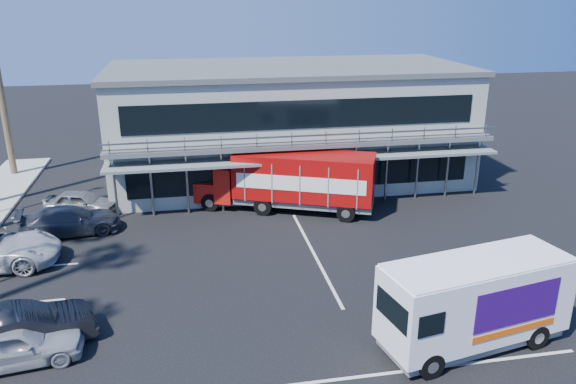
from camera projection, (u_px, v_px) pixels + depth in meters
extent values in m
plane|color=black|center=(283.00, 289.00, 23.21)|extent=(120.00, 120.00, 0.00)
cube|color=gray|center=(288.00, 125.00, 36.46)|extent=(22.00, 10.00, 7.00)
cube|color=#515454|center=(288.00, 68.00, 35.25)|extent=(22.40, 10.40, 0.30)
cube|color=#515454|center=(307.00, 145.00, 31.24)|extent=(22.00, 1.20, 0.25)
cube|color=gray|center=(309.00, 138.00, 30.56)|extent=(22.00, 0.08, 0.90)
cube|color=slate|center=(308.00, 158.00, 31.19)|extent=(22.00, 1.80, 0.15)
cube|color=black|center=(304.00, 176.00, 32.44)|extent=(20.00, 0.06, 1.60)
cube|color=black|center=(305.00, 114.00, 31.24)|extent=(20.00, 0.06, 1.60)
cylinder|color=brown|center=(0.00, 86.00, 35.75)|extent=(0.44, 0.44, 12.00)
cube|color=#B4140E|center=(211.00, 188.00, 32.30)|extent=(2.06, 2.50, 1.15)
cube|color=#B4140E|center=(228.00, 181.00, 31.92)|extent=(1.80, 2.57, 2.01)
cube|color=black|center=(228.00, 171.00, 31.73)|extent=(0.82, 1.89, 0.67)
cube|color=#940909|center=(304.00, 176.00, 30.85)|extent=(7.97, 5.14, 2.48)
cube|color=slate|center=(304.00, 201.00, 31.34)|extent=(7.83, 4.81, 0.29)
cube|color=white|center=(300.00, 184.00, 29.77)|extent=(6.50, 2.73, 0.81)
cube|color=white|center=(308.00, 171.00, 31.99)|extent=(6.50, 2.73, 0.81)
cylinder|color=black|center=(210.00, 203.00, 31.43)|extent=(1.02, 0.64, 0.99)
cylinder|color=black|center=(222.00, 190.00, 33.37)|extent=(1.02, 0.64, 0.99)
cylinder|color=black|center=(263.00, 207.00, 30.83)|extent=(1.02, 0.64, 0.99)
cylinder|color=black|center=(272.00, 194.00, 32.77)|extent=(1.02, 0.64, 0.99)
cylinder|color=black|center=(346.00, 213.00, 29.92)|extent=(1.02, 0.64, 0.99)
cylinder|color=black|center=(350.00, 200.00, 31.86)|extent=(1.02, 0.64, 0.99)
cube|color=white|center=(475.00, 298.00, 18.95)|extent=(6.87, 3.46, 2.62)
cube|color=slate|center=(470.00, 335.00, 19.43)|extent=(6.57, 3.19, 0.33)
cube|color=black|center=(392.00, 310.00, 17.72)|extent=(0.41, 1.82, 0.89)
cube|color=white|center=(480.00, 263.00, 18.50)|extent=(6.73, 3.39, 0.07)
cube|color=#320B63|center=(518.00, 305.00, 18.15)|extent=(3.32, 0.67, 1.41)
cube|color=#320B63|center=(472.00, 275.00, 20.14)|extent=(3.32, 0.67, 1.41)
cube|color=#F2590C|center=(514.00, 330.00, 18.45)|extent=(3.32, 0.66, 0.23)
cylinder|color=black|center=(431.00, 365.00, 17.72)|extent=(0.94, 0.45, 0.90)
cylinder|color=black|center=(397.00, 332.00, 19.47)|extent=(0.94, 0.45, 0.90)
cylinder|color=black|center=(536.00, 336.00, 19.22)|extent=(0.94, 0.45, 0.90)
cylinder|color=black|center=(496.00, 308.00, 20.96)|extent=(0.94, 0.45, 0.90)
imported|color=#9DA0A4|center=(15.00, 344.00, 18.33)|extent=(4.45, 2.31, 1.45)
imported|color=black|center=(21.00, 330.00, 18.99)|extent=(5.12, 3.26, 1.59)
imported|color=#2A2E38|center=(70.00, 221.00, 28.36)|extent=(5.14, 2.68, 1.42)
imported|color=slate|center=(81.00, 202.00, 30.94)|extent=(4.21, 2.41, 1.35)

